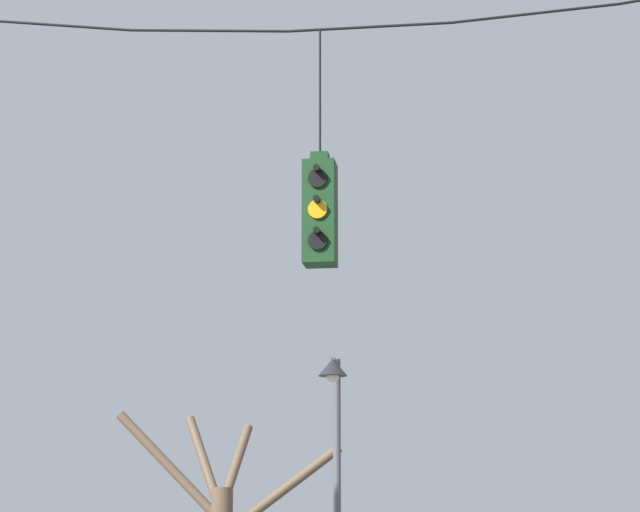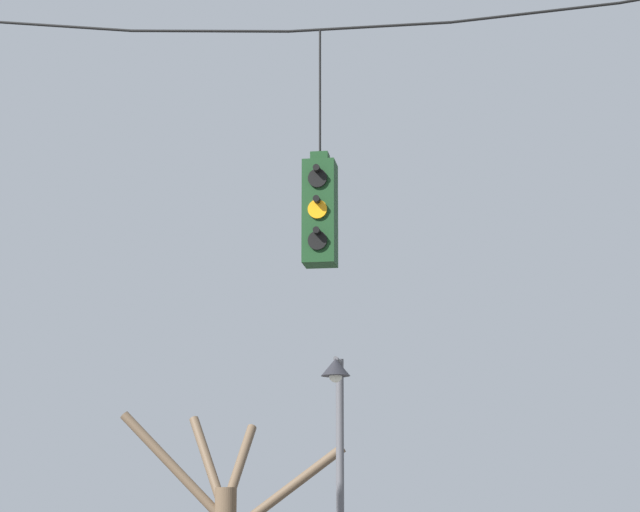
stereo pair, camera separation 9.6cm
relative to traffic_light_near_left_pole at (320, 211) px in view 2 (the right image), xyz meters
The scene contains 3 objects.
span_wire 2.32m from the traffic_light_near_left_pole, ahead, with size 12.38×0.03×0.70m.
traffic_light_near_left_pole is the anchor object (origin of this frame).
street_lamp 6.26m from the traffic_light_near_left_pole, 95.56° to the left, with size 0.43×0.75×4.61m.
Camera 2 is at (1.27, -12.51, 2.14)m, focal length 70.00 mm.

